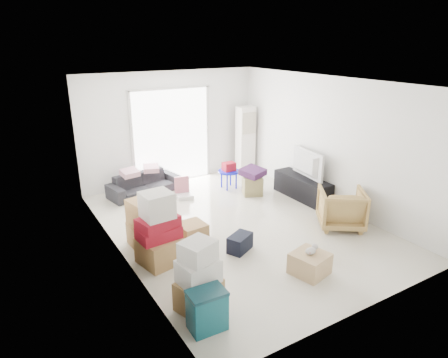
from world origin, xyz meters
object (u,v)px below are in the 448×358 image
object	(u,v)px
ottoman	(252,185)
ac_tower	(245,140)
tv_console	(302,187)
armchair	(342,206)
television	(303,174)
wood_crate	(310,264)
kids_table	(229,170)
sofa	(144,180)
storage_bins	(207,310)

from	to	relation	value
ottoman	ac_tower	bearing A→B (deg)	62.00
tv_console	armchair	distance (m)	1.53
television	wood_crate	xyz separation A→B (m)	(-1.97, -2.40, -0.40)
armchair	kids_table	bearing A→B (deg)	-40.55
television	sofa	distance (m)	3.61
armchair	ottoman	world-z (taller)	armchair
storage_bins	ottoman	size ratio (longest dim) A/B	1.26
ac_tower	ottoman	bearing A→B (deg)	-118.00
tv_console	wood_crate	distance (m)	3.10
tv_console	ottoman	world-z (taller)	tv_console
wood_crate	sofa	bearing A→B (deg)	102.36
television	armchair	xyz separation A→B (m)	(-0.35, -1.48, -0.15)
ac_tower	wood_crate	bearing A→B (deg)	-112.53
ottoman	television	bearing A→B (deg)	-42.50
television	wood_crate	size ratio (longest dim) A/B	2.10
sofa	kids_table	distance (m)	1.99
television	armchair	world-z (taller)	armchair
television	sofa	xyz separation A→B (m)	(-2.95, 2.08, -0.24)
storage_bins	ottoman	distance (m)	4.61
television	wood_crate	world-z (taller)	television
armchair	ottoman	size ratio (longest dim) A/B	1.93
ottoman	wood_crate	xyz separation A→B (m)	(-1.14, -3.16, -0.05)
ac_tower	wood_crate	distance (m)	5.06
armchair	storage_bins	bearing A→B (deg)	53.68
ac_tower	sofa	bearing A→B (deg)	-177.04
sofa	kids_table	world-z (taller)	sofa
television	storage_bins	bearing A→B (deg)	131.44
tv_console	ottoman	bearing A→B (deg)	137.50
ac_tower	storage_bins	size ratio (longest dim) A/B	3.26
kids_table	ac_tower	bearing A→B (deg)	39.38
armchair	ac_tower	bearing A→B (deg)	-59.60
armchair	sofa	bearing A→B (deg)	-18.79
kids_table	wood_crate	bearing A→B (deg)	-103.18
television	ac_tower	bearing A→B (deg)	8.29
ac_tower	armchair	xyz separation A→B (m)	(-0.30, -3.70, -0.46)
tv_console	sofa	xyz separation A→B (m)	(-2.95, 2.08, 0.07)
tv_console	ottoman	xyz separation A→B (m)	(-0.83, 0.76, -0.03)
ac_tower	sofa	world-z (taller)	ac_tower
tv_console	television	distance (m)	0.32
sofa	wood_crate	xyz separation A→B (m)	(0.98, -4.47, -0.16)
ac_tower	storage_bins	xyz separation A→B (m)	(-3.85, -4.90, -0.60)
storage_bins	ottoman	world-z (taller)	storage_bins
ac_tower	kids_table	xyz separation A→B (m)	(-1.03, -0.85, -0.42)
tv_console	wood_crate	bearing A→B (deg)	-129.38
storage_bins	kids_table	distance (m)	4.94
ottoman	sofa	bearing A→B (deg)	148.16
sofa	ottoman	world-z (taller)	sofa
kids_table	wood_crate	distance (m)	3.89
television	ottoman	world-z (taller)	television
sofa	kids_table	xyz separation A→B (m)	(1.86, -0.70, 0.13)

